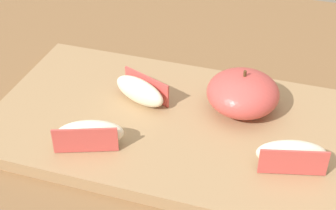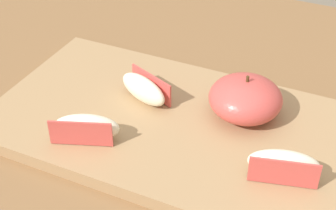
{
  "view_description": "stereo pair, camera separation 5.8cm",
  "coord_description": "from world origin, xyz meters",
  "px_view_note": "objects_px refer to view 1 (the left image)",
  "views": [
    {
      "loc": [
        0.21,
        -0.44,
        1.12
      ],
      "look_at": [
        0.07,
        0.01,
        0.77
      ],
      "focal_mm": 53.61,
      "sensor_mm": 36.0,
      "label": 1
    },
    {
      "loc": [
        0.26,
        -0.41,
        1.12
      ],
      "look_at": [
        0.07,
        0.01,
        0.77
      ],
      "focal_mm": 53.61,
      "sensor_mm": 36.0,
      "label": 2
    }
  ],
  "objects_px": {
    "cutting_board": "(168,124)",
    "apple_wedge_right": "(88,133)",
    "apple_wedge_back": "(140,91)",
    "apple_half_skin_up": "(243,93)",
    "apple_wedge_front": "(292,155)"
  },
  "relations": [
    {
      "from": "cutting_board",
      "to": "apple_wedge_back",
      "type": "relative_size",
      "value": 5.44
    },
    {
      "from": "apple_half_skin_up",
      "to": "apple_wedge_right",
      "type": "xyz_separation_m",
      "value": [
        -0.15,
        -0.12,
        -0.01
      ]
    },
    {
      "from": "apple_half_skin_up",
      "to": "apple_wedge_back",
      "type": "xyz_separation_m",
      "value": [
        -0.12,
        -0.02,
        -0.01
      ]
    },
    {
      "from": "cutting_board",
      "to": "apple_wedge_right",
      "type": "height_order",
      "value": "apple_wedge_right"
    },
    {
      "from": "apple_half_skin_up",
      "to": "apple_wedge_back",
      "type": "bearing_deg",
      "value": -169.55
    },
    {
      "from": "cutting_board",
      "to": "apple_wedge_front",
      "type": "height_order",
      "value": "apple_wedge_front"
    },
    {
      "from": "apple_wedge_back",
      "to": "apple_wedge_front",
      "type": "relative_size",
      "value": 1.0
    },
    {
      "from": "apple_half_skin_up",
      "to": "apple_wedge_right",
      "type": "bearing_deg",
      "value": -141.8
    },
    {
      "from": "apple_wedge_front",
      "to": "cutting_board",
      "type": "bearing_deg",
      "value": 165.18
    },
    {
      "from": "apple_wedge_back",
      "to": "apple_wedge_front",
      "type": "xyz_separation_m",
      "value": [
        0.19,
        -0.06,
        0.0
      ]
    },
    {
      "from": "apple_wedge_right",
      "to": "apple_wedge_back",
      "type": "distance_m",
      "value": 0.1
    },
    {
      "from": "apple_half_skin_up",
      "to": "apple_wedge_front",
      "type": "height_order",
      "value": "apple_half_skin_up"
    },
    {
      "from": "apple_wedge_back",
      "to": "apple_wedge_right",
      "type": "bearing_deg",
      "value": -105.61
    },
    {
      "from": "cutting_board",
      "to": "apple_wedge_front",
      "type": "relative_size",
      "value": 5.44
    },
    {
      "from": "apple_wedge_right",
      "to": "apple_wedge_front",
      "type": "bearing_deg",
      "value": 8.65
    }
  ]
}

